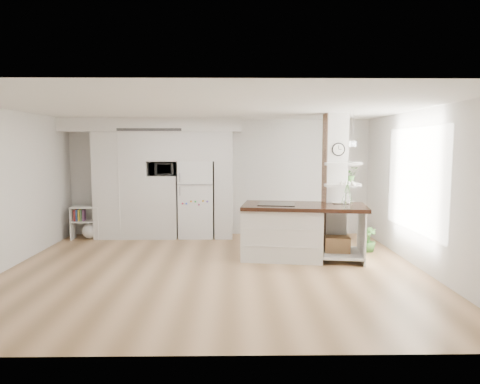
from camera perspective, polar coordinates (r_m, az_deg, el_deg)
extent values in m
cube|color=tan|center=(7.35, -3.45, -10.30)|extent=(7.00, 6.00, 0.01)
cube|color=white|center=(7.09, -3.59, 11.15)|extent=(7.00, 6.00, 0.04)
cube|color=silver|center=(10.08, -2.72, 1.94)|extent=(7.00, 0.04, 2.70)
cube|color=silver|center=(4.13, -5.48, -3.96)|extent=(7.00, 0.04, 2.70)
cube|color=silver|center=(8.06, -29.23, 0.16)|extent=(0.04, 6.00, 2.70)
cube|color=silver|center=(7.76, 23.26, 0.25)|extent=(0.04, 6.00, 2.70)
cube|color=silver|center=(10.09, -15.37, 0.88)|extent=(1.20, 0.65, 2.40)
cube|color=silver|center=(9.95, -10.13, -1.90)|extent=(0.65, 0.65, 1.42)
cube|color=silver|center=(9.86, -10.27, 5.98)|extent=(0.65, 0.65, 0.65)
cube|color=silver|center=(9.76, -5.90, 6.04)|extent=(0.85, 0.65, 0.65)
cube|color=silver|center=(9.77, -2.19, 0.93)|extent=(0.40, 0.65, 2.40)
cube|color=silver|center=(9.88, -11.65, 8.71)|extent=(4.00, 0.70, 0.30)
cube|color=#262626|center=(9.55, -12.02, 8.14)|extent=(1.40, 0.04, 0.06)
cube|color=white|center=(9.85, -5.82, -0.96)|extent=(0.78, 0.66, 1.75)
cube|color=#B2B2B7|center=(9.47, -6.03, 0.99)|extent=(0.78, 0.01, 0.03)
cube|color=silver|center=(8.51, 12.54, 1.06)|extent=(0.40, 0.40, 2.70)
cube|color=tan|center=(8.46, 11.15, 1.06)|extent=(0.02, 0.40, 2.70)
cube|color=tan|center=(8.71, 12.22, 1.18)|extent=(0.40, 0.02, 2.70)
cylinder|color=black|center=(8.28, 12.97, 5.56)|extent=(0.25, 0.03, 0.25)
cylinder|color=white|center=(8.27, 13.00, 5.56)|extent=(0.21, 0.01, 0.21)
plane|color=white|center=(8.01, 22.30, 1.53)|extent=(0.00, 2.40, 2.40)
cylinder|color=white|center=(7.33, 9.98, 6.36)|extent=(0.12, 0.12, 0.10)
cube|color=silver|center=(8.05, 5.67, -5.43)|extent=(1.58, 1.16, 0.94)
cube|color=silver|center=(8.16, 13.20, -7.90)|extent=(0.92, 1.06, 0.04)
cube|color=silver|center=(8.13, 15.91, -5.52)|extent=(0.17, 0.95, 0.94)
cube|color=#331B0F|center=(7.96, 8.53, -1.92)|extent=(2.37, 1.38, 0.07)
cube|color=black|center=(7.97, 4.91, -1.59)|extent=(0.75, 0.65, 0.01)
cube|color=#966E48|center=(8.12, 12.84, -6.79)|extent=(0.49, 0.40, 0.28)
cylinder|color=white|center=(8.11, 14.08, -0.87)|extent=(0.12, 0.12, 0.22)
cube|color=silver|center=(10.34, -21.41, -3.84)|extent=(0.05, 0.36, 0.74)
cube|color=silver|center=(10.18, -18.22, -3.87)|extent=(0.05, 0.36, 0.74)
cube|color=silver|center=(10.20, -19.90, -1.90)|extent=(0.64, 0.39, 0.03)
cube|color=silver|center=(10.25, -19.83, -3.68)|extent=(0.61, 0.39, 0.03)
sphere|color=white|center=(10.27, -19.33, -4.91)|extent=(0.36, 0.36, 0.36)
imported|color=#3D7830|center=(8.36, 9.91, -6.55)|extent=(0.34, 0.30, 0.52)
imported|color=#3D7830|center=(8.88, 16.77, -6.09)|extent=(0.34, 0.34, 0.48)
imported|color=#2D2D2D|center=(9.82, -10.27, 3.03)|extent=(0.54, 0.37, 0.30)
imported|color=#3D7830|center=(8.68, 14.53, 2.26)|extent=(0.27, 0.23, 0.30)
imported|color=white|center=(8.26, 12.96, -1.53)|extent=(0.22, 0.22, 0.05)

